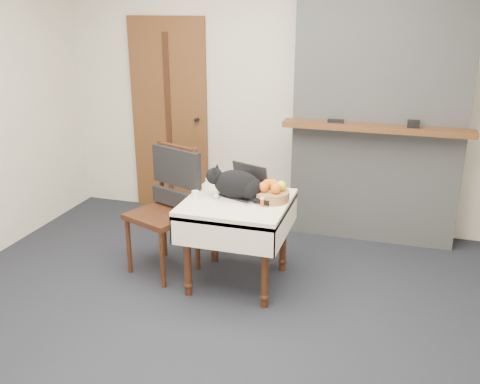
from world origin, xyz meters
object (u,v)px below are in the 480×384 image
object	(u,v)px
laptop	(244,188)
cream_jar	(195,195)
chair	(170,192)
side_table	(237,214)
fruit_basket	(272,193)
door	(170,117)
pill_bottle	(262,202)
cat	(238,185)

from	to	relation	value
laptop	cream_jar	xyz separation A→B (m)	(-0.34, -0.17, -0.03)
laptop	chair	size ratio (longest dim) A/B	0.39
side_table	fruit_basket	distance (m)	0.31
door	pill_bottle	bearing A→B (deg)	-46.54
cream_jar	chair	world-z (taller)	chair
door	side_table	bearing A→B (deg)	-49.90
side_table	pill_bottle	xyz separation A→B (m)	(0.21, -0.07, 0.15)
laptop	chair	world-z (taller)	chair
cream_jar	fruit_basket	world-z (taller)	fruit_basket
laptop	cream_jar	size ratio (longest dim) A/B	6.46
laptop	side_table	bearing A→B (deg)	-79.71
cream_jar	pill_bottle	bearing A→B (deg)	-0.51
laptop	fruit_basket	size ratio (longest dim) A/B	1.52
cat	chair	world-z (taller)	chair
door	laptop	world-z (taller)	door
cat	side_table	bearing A→B (deg)	-82.43
door	laptop	bearing A→B (deg)	-47.11
cream_jar	pill_bottle	distance (m)	0.53
door	side_table	world-z (taller)	door
chair	pill_bottle	bearing A→B (deg)	9.12
chair	cream_jar	bearing A→B (deg)	-9.86
door	cat	distance (m)	1.79
cream_jar	fruit_basket	bearing A→B (deg)	13.91
door	cream_jar	bearing A→B (deg)	-59.64
cat	pill_bottle	xyz separation A→B (m)	(0.22, -0.10, -0.07)
side_table	cat	world-z (taller)	cat
cat	pill_bottle	bearing A→B (deg)	-26.86
cream_jar	pill_bottle	size ratio (longest dim) A/B	0.92
pill_bottle	door	bearing A→B (deg)	133.46
door	pill_bottle	size ratio (longest dim) A/B	29.12
cream_jar	door	bearing A→B (deg)	120.36
pill_bottle	fruit_basket	bearing A→B (deg)	76.13
fruit_basket	door	bearing A→B (deg)	137.19
cat	cream_jar	xyz separation A→B (m)	(-0.31, -0.10, -0.08)
laptop	pill_bottle	bearing A→B (deg)	-20.48
side_table	laptop	world-z (taller)	laptop
pill_bottle	cat	bearing A→B (deg)	155.02
laptop	chair	xyz separation A→B (m)	(-0.63, 0.00, -0.09)
pill_bottle	chair	xyz separation A→B (m)	(-0.82, 0.18, -0.07)
cat	fruit_basket	xyz separation A→B (m)	(0.26, 0.04, -0.05)
fruit_basket	chair	world-z (taller)	chair
laptop	fruit_basket	bearing A→B (deg)	13.90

